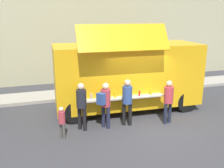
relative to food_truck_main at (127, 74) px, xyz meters
name	(u,v)px	position (x,y,z in m)	size (l,w,h in m)	color
ground_plane	(150,131)	(0.02, -2.32, -1.56)	(60.00, 60.00, 0.00)	#38383D
curb_strip	(32,98)	(-4.00, 2.62, -1.48)	(28.00, 1.60, 0.15)	#9E998E
building_behind	(43,10)	(-3.00, 6.52, 2.72)	(32.00, 2.40, 8.55)	#B2AE88
food_truck_main	(127,74)	(0.00, 0.00, 0.00)	(6.18, 3.03, 3.70)	gold
trash_bin	(184,78)	(4.43, 2.32, -1.05)	(0.60, 0.60, 1.01)	#2E5F35
customer_front_ordering	(127,98)	(-0.60, -1.59, -0.50)	(0.36, 0.36, 1.77)	black
customer_mid_with_backpack	(105,101)	(-1.45, -1.59, -0.51)	(0.55, 0.50, 1.70)	#20233A
customer_rear_waiting	(81,102)	(-2.28, -1.48, -0.51)	(0.36, 0.36, 1.74)	black
customer_extra_browsing	(168,98)	(0.93, -1.90, -0.55)	(0.34, 0.34, 1.68)	#202438
child_near_queue	(62,120)	(-3.04, -1.94, -0.89)	(0.23, 0.23, 1.12)	#4E4B44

